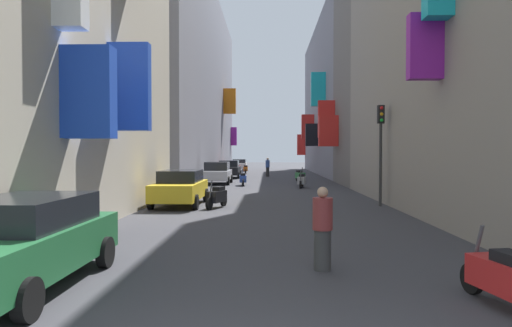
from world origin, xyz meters
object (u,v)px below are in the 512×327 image
object	(u,v)px
pedestrian_near_left	(268,167)
scooter_orange	(245,169)
parked_car_white	(239,165)
parked_car_red	(230,167)
pedestrian_crossing	(323,229)
scooter_green	(300,175)
scooter_red	(503,276)
scooter_blue	(243,179)
parked_car_black	(229,169)
scooter_silver	(302,180)
scooter_black	(217,196)
parked_car_green	(21,241)
traffic_light_near_corner	(381,137)
parked_car_yellow	(180,187)
parked_car_silver	(217,173)

from	to	relation	value
pedestrian_near_left	scooter_orange	bearing A→B (deg)	109.16
pedestrian_near_left	parked_car_white	bearing A→B (deg)	104.62
parked_car_red	pedestrian_crossing	xyz separation A→B (m)	(5.01, -39.33, 0.07)
parked_car_white	scooter_orange	xyz separation A→B (m)	(1.06, -6.37, -0.28)
pedestrian_crossing	parked_car_white	bearing A→B (deg)	95.52
parked_car_red	scooter_green	xyz separation A→B (m)	(6.43, -12.72, -0.26)
scooter_orange	scooter_red	bearing A→B (deg)	-82.28
scooter_blue	pedestrian_crossing	distance (m)	22.26
parked_car_black	scooter_blue	xyz separation A→B (m)	(1.73, -9.50, -0.33)
scooter_silver	scooter_red	xyz separation A→B (m)	(1.23, -22.56, -0.00)
scooter_silver	scooter_black	world-z (taller)	same
scooter_blue	pedestrian_crossing	world-z (taller)	pedestrian_crossing
pedestrian_crossing	pedestrian_near_left	xyz separation A→B (m)	(-1.09, 33.85, 0.09)
parked_car_black	scooter_green	world-z (taller)	parked_car_black
parked_car_white	scooter_blue	world-z (taller)	parked_car_white
parked_car_green	scooter_blue	size ratio (longest dim) A/B	2.24
scooter_green	scooter_silver	xyz separation A→B (m)	(-0.33, -6.13, 0.00)
scooter_green	traffic_light_near_corner	world-z (taller)	traffic_light_near_corner
parked_car_black	scooter_blue	bearing A→B (deg)	-79.65
scooter_green	pedestrian_crossing	xyz separation A→B (m)	(-1.42, -26.61, 0.32)
pedestrian_crossing	parked_car_yellow	bearing A→B (deg)	114.17
scooter_red	parked_car_black	bearing A→B (deg)	101.40
parked_car_red	scooter_orange	distance (m)	2.10
scooter_green	parked_car_silver	bearing A→B (deg)	-155.67
traffic_light_near_corner	parked_car_red	bearing A→B (deg)	106.64
parked_car_yellow	parked_car_green	world-z (taller)	parked_car_green
parked_car_red	scooter_red	size ratio (longest dim) A/B	2.19
parked_car_yellow	parked_car_black	size ratio (longest dim) A/B	1.07
scooter_black	parked_car_black	bearing A→B (deg)	93.58
parked_car_white	parked_car_black	distance (m)	15.53
parked_car_white	scooter_red	xyz separation A→B (m)	(6.87, -49.20, -0.28)
scooter_green	scooter_black	bearing A→B (deg)	-104.94
parked_car_silver	parked_car_white	xyz separation A→B (m)	(0.12, 23.27, -0.06)
parked_car_white	scooter_green	distance (m)	21.36
scooter_blue	scooter_silver	size ratio (longest dim) A/B	1.01
parked_car_black	pedestrian_near_left	xyz separation A→B (m)	(3.38, 2.26, 0.08)
parked_car_yellow	scooter_green	bearing A→B (deg)	68.99
scooter_orange	scooter_silver	world-z (taller)	same
scooter_orange	pedestrian_near_left	size ratio (longest dim) A/B	1.11
scooter_green	scooter_red	bearing A→B (deg)	-88.19
parked_car_green	scooter_black	xyz separation A→B (m)	(1.99, 10.99, -0.32)
parked_car_silver	scooter_green	size ratio (longest dim) A/B	2.12
parked_car_silver	scooter_black	size ratio (longest dim) A/B	2.34
scooter_black	scooter_red	bearing A→B (deg)	-65.28
parked_car_red	parked_car_silver	bearing A→B (deg)	-88.76
scooter_blue	scooter_orange	distance (m)	18.67
traffic_light_near_corner	parked_car_green	bearing A→B (deg)	-126.55
parked_car_black	scooter_black	xyz separation A→B (m)	(1.37, -21.91, -0.33)
traffic_light_near_corner	scooter_blue	bearing A→B (deg)	118.64
parked_car_red	scooter_red	distance (m)	42.06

